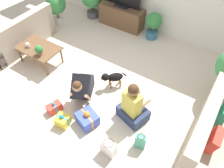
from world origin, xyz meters
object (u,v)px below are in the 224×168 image
Objects in this scene: potted_plant_back_right at (153,24)px; mug at (28,45)px; gift_box_b at (87,119)px; gift_bag_a at (109,148)px; gift_bag_b at (140,141)px; sofa_left at (19,35)px; gift_box_c at (63,120)px; person_kneeling at (82,87)px; gift_box_a at (54,107)px; coffee_table at (39,49)px; dog at (112,77)px; potted_plant_corner_left at (56,5)px; sofa_right at (216,136)px; tv_console at (122,17)px; person_sitting at (133,107)px; tabletop_plant at (39,50)px.

potted_plant_back_right reaches higher than mug.
gift_bag_a is at bearing -23.20° from gift_box_b.
gift_bag_b is 3.21m from mug.
mug is (0.70, -0.29, 0.17)m from sofa_left.
person_kneeling is at bearing 95.42° from gift_box_c.
coffee_table is at bearing 143.96° from gift_box_a.
mug reaches higher than dog.
gift_bag_a is 2.94m from mug.
gift_bag_a is at bearing -36.62° from potted_plant_corner_left.
gift_box_a is 1.35m from gift_bag_a.
potted_plant_back_right is 5.90× the size of mug.
sofa_right is 1.44× the size of tv_console.
coffee_table is 2.55m from person_sitting.
sofa_left is 6.76× the size of gift_box_c.
person_kneeling is at bearing -38.00° from potted_plant_corner_left.
coffee_table is 2.87m from potted_plant_back_right.
potted_plant_back_right is at bearing 50.80° from mug.
coffee_table is 1.03× the size of person_sitting.
sofa_left is at bearing 161.41° from gift_box_b.
sofa_right is at bearing 38.17° from dog.
sofa_left reaches higher than gift_box_a.
tabletop_plant reaches higher than tv_console.
person_kneeling is at bearing -74.74° from tv_console.
gift_bag_a is at bearing -61.97° from tv_console.
mug is at bearing 147.06° from person_kneeling.
sofa_right is 5.48× the size of gift_bag_b.
dog is at bearing 36.50° from person_kneeling.
person_kneeling is 1.96× the size of dog.
coffee_table is at bearing 142.22° from person_kneeling.
coffee_table is at bearing 11.73° from person_sitting.
tabletop_plant is at bearing -122.06° from potted_plant_back_right.
coffee_table reaches higher than gift_box_a.
person_kneeling reaches higher than gift_box_b.
gift_box_a is at bearing -36.10° from tabletop_plant.
coffee_table is 2.08m from gift_box_b.
gift_box_a is at bearing -141.50° from person_kneeling.
gift_box_a is 1.19× the size of gift_box_c.
tv_console is 2.63m from mug.
tv_console reaches higher than mug.
gift_box_a is at bearing 43.33° from person_sitting.
sofa_left reaches higher than mug.
potted_plant_corner_left is at bearing -160.09° from dog.
gift_box_a is at bearing 108.10° from sofa_right.
tv_console is at bearing 177.05° from potted_plant_back_right.
sofa_left is 5.48× the size of gift_bag_b.
person_kneeling is 0.66m from dog.
mug is at bearing -125.52° from dog.
coffee_table is 1.83m from dog.
gift_bag_b is (1.45, -0.33, -0.17)m from person_kneeling.
person_sitting is 3.46× the size of gift_box_c.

